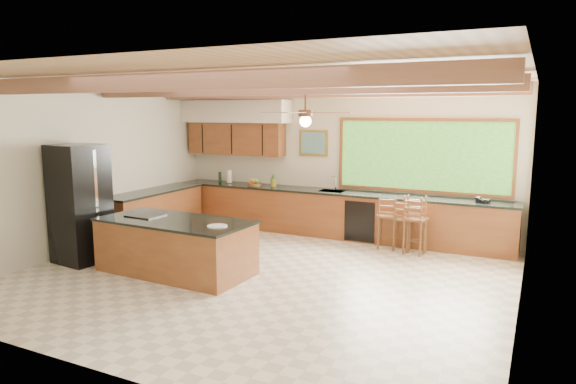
% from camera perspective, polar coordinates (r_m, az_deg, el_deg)
% --- Properties ---
extents(ground, '(7.20, 7.20, 0.00)m').
position_cam_1_polar(ground, '(8.00, -2.95, -9.32)').
color(ground, beige).
rests_on(ground, ground).
extents(room_shell, '(7.27, 6.54, 3.02)m').
position_cam_1_polar(room_shell, '(8.26, -1.87, 6.92)').
color(room_shell, beige).
rests_on(room_shell, ground).
extents(counter_run, '(7.12, 3.10, 1.22)m').
position_cam_1_polar(counter_run, '(10.41, -0.11, -2.34)').
color(counter_run, brown).
rests_on(counter_run, ground).
extents(island, '(2.47, 1.23, 0.86)m').
position_cam_1_polar(island, '(8.25, -12.39, -5.88)').
color(island, brown).
rests_on(island, ground).
extents(refrigerator, '(0.84, 0.82, 1.97)m').
position_cam_1_polar(refrigerator, '(9.20, -22.10, -1.22)').
color(refrigerator, black).
rests_on(refrigerator, ground).
extents(bar_stool_a, '(0.42, 0.42, 1.02)m').
position_cam_1_polar(bar_stool_a, '(9.53, 10.93, -2.71)').
color(bar_stool_a, brown).
rests_on(bar_stool_a, ground).
extents(bar_stool_b, '(0.44, 0.44, 1.06)m').
position_cam_1_polar(bar_stool_b, '(9.40, 14.03, -2.84)').
color(bar_stool_b, brown).
rests_on(bar_stool_b, ground).
extents(bar_stool_c, '(0.35, 0.35, 0.97)m').
position_cam_1_polar(bar_stool_c, '(9.47, 12.65, -3.04)').
color(bar_stool_c, brown).
rests_on(bar_stool_c, ground).
extents(bar_stool_d, '(0.42, 0.42, 1.06)m').
position_cam_1_polar(bar_stool_d, '(9.26, 13.91, -3.02)').
color(bar_stool_d, brown).
rests_on(bar_stool_d, ground).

